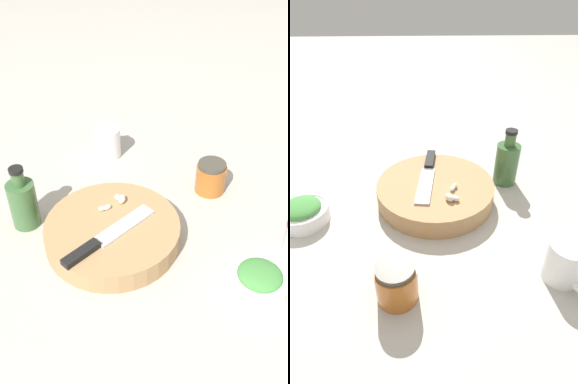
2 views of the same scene
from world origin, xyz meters
The scene contains 8 objects.
ground_plane centered at (0.00, 0.00, 0.00)m, with size 5.00×5.00×0.00m, color #B2ADA3.
cutting_board centered at (0.00, -0.12, 0.02)m, with size 0.28×0.28×0.05m.
chef_knife centered at (0.02, -0.16, 0.05)m, with size 0.06×0.23×0.01m.
garlic_cloves centered at (-0.04, -0.06, 0.06)m, with size 0.04×0.07×0.02m.
herb_bowl centered at (0.30, -0.05, 0.02)m, with size 0.12×0.12×0.05m.
coffee_mug centered at (-0.22, 0.13, 0.04)m, with size 0.07×0.10×0.08m.
honey_jar centered at (0.08, 0.16, 0.04)m, with size 0.07×0.07×0.08m.
oil_bottle centered at (-0.19, -0.19, 0.06)m, with size 0.06×0.06×0.15m.
Camera 2 is at (0.02, 0.48, 0.46)m, focal length 28.00 mm.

